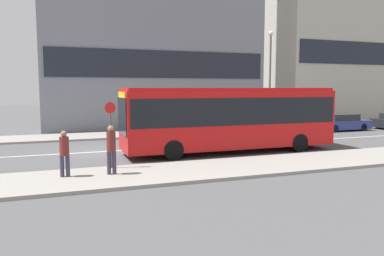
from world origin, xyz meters
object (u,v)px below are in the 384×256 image
parked_car_0 (281,125)px  parked_car_1 (342,123)px  city_bus (230,115)px  pedestrian_down_pavement (111,146)px  street_lamp (270,71)px  pedestrian_near_stop (64,151)px  bus_stop_sign (110,129)px

parked_car_0 → parked_car_1: bearing=0.6°
city_bus → parked_car_0: size_ratio=2.48×
city_bus → pedestrian_down_pavement: bearing=-151.7°
parked_car_1 → street_lamp: 7.22m
pedestrian_down_pavement → street_lamp: size_ratio=0.25×
city_bus → pedestrian_near_stop: size_ratio=6.65×
bus_stop_sign → parked_car_0: bearing=31.8°
pedestrian_down_pavement → pedestrian_near_stop: bearing=2.7°
pedestrian_near_stop → street_lamp: (15.20, 10.81, 3.58)m
city_bus → bus_stop_sign: (-6.55, -2.53, -0.22)m
parked_car_0 → street_lamp: bearing=97.0°
parked_car_1 → pedestrian_down_pavement: (-19.35, -9.61, 0.57)m
parked_car_0 → street_lamp: size_ratio=0.61×
bus_stop_sign → pedestrian_near_stop: bearing=-152.1°
parked_car_1 → street_lamp: (-5.82, 1.38, 4.05)m
city_bus → parked_car_1: size_ratio=2.55×
pedestrian_near_stop → bus_stop_sign: bearing=-147.0°
parked_car_0 → bus_stop_sign: 16.01m
bus_stop_sign → pedestrian_down_pavement: bearing=-96.8°
parked_car_0 → parked_car_1: size_ratio=1.03×
parked_car_0 → parked_car_1: 5.64m
city_bus → street_lamp: size_ratio=1.51×
pedestrian_down_pavement → street_lamp: bearing=-132.0°
pedestrian_near_stop → city_bus: bearing=-152.3°
parked_car_1 → pedestrian_down_pavement: size_ratio=2.40×
parked_car_0 → bus_stop_sign: bus_stop_sign is taller
parked_car_0 → pedestrian_near_stop: pedestrian_near_stop is taller
city_bus → parked_car_1: (12.66, 5.94, -1.32)m
parked_car_0 → pedestrian_near_stop: (-15.38, -9.37, 0.47)m
pedestrian_near_stop → pedestrian_down_pavement: size_ratio=0.92×
parked_car_1 → pedestrian_near_stop: (-21.02, -9.43, 0.47)m
city_bus → parked_car_1: city_bus is taller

